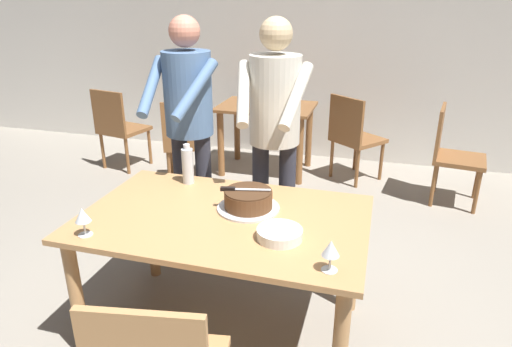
{
  "coord_description": "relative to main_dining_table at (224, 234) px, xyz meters",
  "views": [
    {
      "loc": [
        0.74,
        -1.98,
        1.83
      ],
      "look_at": [
        0.1,
        0.26,
        0.9
      ],
      "focal_mm": 31.5,
      "sensor_mm": 36.0,
      "label": 1
    }
  ],
  "objects": [
    {
      "name": "person_cutting_cake",
      "position": [
        0.1,
        0.69,
        0.43
      ],
      "size": [
        0.47,
        0.56,
        1.72
      ],
      "color": "#2D2D38",
      "rests_on": "ground_plane"
    },
    {
      "name": "plate_stack",
      "position": [
        0.34,
        -0.15,
        0.13
      ],
      "size": [
        0.22,
        0.22,
        0.05
      ],
      "color": "white",
      "rests_on": "main_dining_table"
    },
    {
      "name": "background_chair_2",
      "position": [
        -2.02,
        2.19,
        -0.15
      ],
      "size": [
        0.53,
        0.53,
        0.9
      ],
      "color": "brown",
      "rests_on": "ground_plane"
    },
    {
      "name": "background_chair_0",
      "position": [
        -1.1,
        1.93,
        -0.15
      ],
      "size": [
        0.58,
        0.58,
        0.9
      ],
      "color": "brown",
      "rests_on": "ground_plane"
    },
    {
      "name": "main_dining_table",
      "position": [
        0.0,
        0.0,
        0.0
      ],
      "size": [
        1.5,
        0.95,
        0.75
      ],
      "color": "tan",
      "rests_on": "ground_plane"
    },
    {
      "name": "back_wall",
      "position": [
        0.0,
        3.25,
        0.71
      ],
      "size": [
        10.0,
        0.12,
        2.7
      ],
      "primitive_type": "cube",
      "color": "silver",
      "rests_on": "ground_plane"
    },
    {
      "name": "person_standing_beside",
      "position": [
        -0.5,
        0.72,
        0.43
      ],
      "size": [
        0.47,
        0.56,
        1.72
      ],
      "color": "#2D2D38",
      "rests_on": "ground_plane"
    },
    {
      "name": "wine_glass_near",
      "position": [
        -0.58,
        -0.38,
        0.21
      ],
      "size": [
        0.08,
        0.08,
        0.14
      ],
      "color": "silver",
      "rests_on": "main_dining_table"
    },
    {
      "name": "background_chair_3",
      "position": [
        0.49,
        2.54,
        -0.15
      ],
      "size": [
        0.62,
        0.62,
        0.9
      ],
      "color": "brown",
      "rests_on": "ground_plane"
    },
    {
      "name": "cake_on_platter",
      "position": [
        0.1,
        0.11,
        0.16
      ],
      "size": [
        0.34,
        0.34,
        0.11
      ],
      "color": "silver",
      "rests_on": "main_dining_table"
    },
    {
      "name": "background_chair_1",
      "position": [
        1.4,
        2.26,
        -0.15
      ],
      "size": [
        0.5,
        0.5,
        0.9
      ],
      "color": "brown",
      "rests_on": "ground_plane"
    },
    {
      "name": "ground_plane",
      "position": [
        0.0,
        0.0,
        -0.64
      ],
      "size": [
        14.0,
        14.0,
        0.0
      ],
      "primitive_type": "plane",
      "color": "gray"
    },
    {
      "name": "water_bottle",
      "position": [
        -0.36,
        0.36,
        0.22
      ],
      "size": [
        0.07,
        0.07,
        0.25
      ],
      "color": "silver",
      "rests_on": "main_dining_table"
    },
    {
      "name": "cake_knife",
      "position": [
        0.03,
        0.1,
        0.22
      ],
      "size": [
        0.27,
        0.08,
        0.02
      ],
      "color": "silver",
      "rests_on": "cake_on_platter"
    },
    {
      "name": "background_table",
      "position": [
        -0.44,
        2.55,
        -0.06
      ],
      "size": [
        1.0,
        0.7,
        0.74
      ],
      "color": "brown",
      "rests_on": "ground_plane"
    },
    {
      "name": "wine_glass_far",
      "position": [
        0.6,
        -0.35,
        0.21
      ],
      "size": [
        0.08,
        0.08,
        0.14
      ],
      "color": "silver",
      "rests_on": "main_dining_table"
    }
  ]
}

